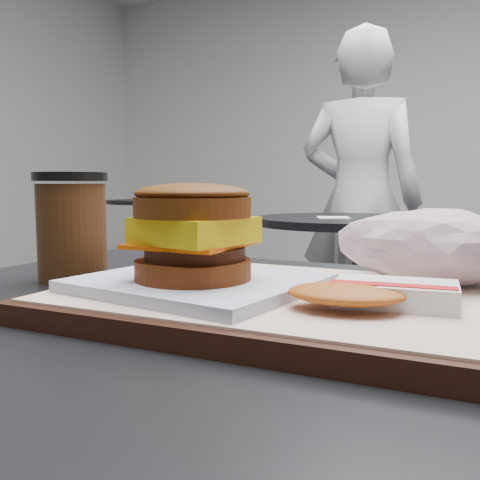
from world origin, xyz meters
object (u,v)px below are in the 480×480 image
hash_brown (373,294)px  neighbor_table (343,267)px  coffee_cup (72,227)px  patron (360,202)px  crumpled_wrapper (425,245)px  breakfast_sandwich (195,245)px  serving_tray (281,301)px

hash_brown → neighbor_table: 1.76m
coffee_cup → patron: patron is taller
crumpled_wrapper → coffee_cup: coffee_cup is taller
neighbor_table → crumpled_wrapper: bearing=-72.7°
breakfast_sandwich → neighbor_table: (-0.31, 1.68, -0.28)m
serving_tray → hash_brown: bearing=-21.0°
hash_brown → patron: patron is taller
serving_tray → coffee_cup: coffee_cup is taller
serving_tray → hash_brown: size_ratio=3.04×
serving_tray → crumpled_wrapper: (0.11, 0.09, 0.04)m
coffee_cup → patron: bearing=94.1°
breakfast_sandwich → coffee_cup: 0.22m
breakfast_sandwich → hash_brown: bearing=0.1°
coffee_cup → neighbor_table: size_ratio=0.17×
serving_tray → hash_brown: hash_brown is taller
neighbor_table → patron: 0.54m
patron → serving_tray: bearing=100.1°
hash_brown → patron: 2.22m
coffee_cup → crumpled_wrapper: bearing=7.5°
patron → crumpled_wrapper: bearing=103.4°
coffee_cup → patron: (-0.15, 2.09, -0.03)m
crumpled_wrapper → neighbor_table: 1.65m
breakfast_sandwich → neighbor_table: bearing=100.5°
hash_brown → patron: bearing=103.3°
breakfast_sandwich → hash_brown: (0.15, 0.00, -0.03)m
hash_brown → crumpled_wrapper: crumpled_wrapper is taller
coffee_cup → neighbor_table: bearing=93.6°
coffee_cup → patron: size_ratio=0.08×
patron → hash_brown: bearing=102.1°
coffee_cup → patron: 2.09m
coffee_cup → neighbor_table: 1.64m
serving_tray → breakfast_sandwich: breakfast_sandwich is taller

